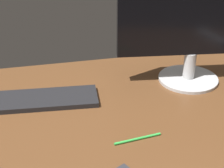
# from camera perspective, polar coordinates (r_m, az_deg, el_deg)

# --- Properties ---
(desk) EXTENTS (1.40, 0.84, 0.02)m
(desk) POSITION_cam_1_polar(r_m,az_deg,el_deg) (1.17, 4.36, -4.81)
(desk) COLOR brown
(desk) RESTS_ON ground
(monitor) EXTENTS (0.53, 0.22, 0.39)m
(monitor) POSITION_cam_1_polar(r_m,az_deg,el_deg) (1.29, 12.74, 9.23)
(monitor) COLOR #BDBDBD
(monitor) RESTS_ON desk
(keyboard) EXTENTS (0.39, 0.16, 0.02)m
(keyboard) POSITION_cam_1_polar(r_m,az_deg,el_deg) (1.23, -11.25, -2.41)
(keyboard) COLOR black
(keyboard) RESTS_ON desk
(pen) EXTENTS (0.14, 0.03, 0.01)m
(pen) POSITION_cam_1_polar(r_m,az_deg,el_deg) (1.04, 4.04, -8.54)
(pen) COLOR green
(pen) RESTS_ON desk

